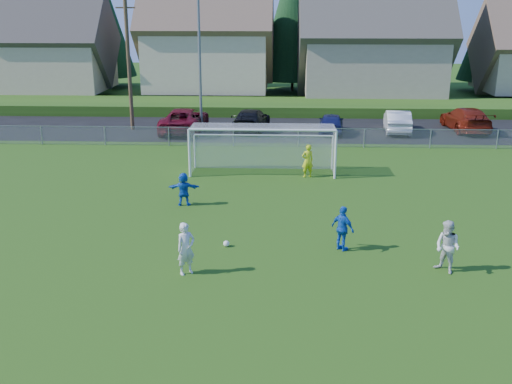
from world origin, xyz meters
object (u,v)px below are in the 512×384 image
goalkeeper (308,161)px  car_c (185,120)px  player_blue_a (343,228)px  car_e (331,123)px  soccer_ball (226,244)px  player_blue_b (184,189)px  car_d (251,120)px  car_f (397,121)px  soccer_goal (263,142)px  player_white_b (447,247)px  car_g (466,119)px  player_white_a (186,249)px

goalkeeper → car_c: 13.74m
player_blue_a → car_e: 20.75m
soccer_ball → player_blue_b: player_blue_b is taller
player_blue_b → car_d: 16.83m
soccer_ball → car_e: 21.26m
car_f → soccer_goal: (-8.88, -10.88, 0.87)m
player_white_b → soccer_goal: bearing=166.8°
car_g → car_c: bearing=1.1°
player_blue_a → car_c: 22.51m
car_d → car_g: bearing=-170.6°
player_blue_a → car_d: size_ratio=0.32×
player_white_b → car_c: 25.43m
player_blue_a → soccer_goal: size_ratio=0.22×
player_blue_a → car_f: bearing=-60.4°
player_white_a → player_blue_a: bearing=-15.9°
player_white_b → player_blue_a: (-3.18, 1.71, -0.06)m
player_white_b → car_c: (-12.05, 22.40, -0.05)m
goalkeeper → player_blue_a: bearing=75.7°
car_d → car_c: bearing=17.4°
car_c → car_f: bearing=-176.2°
player_blue_b → car_e: player_blue_b is taller
car_e → player_blue_b: bearing=69.7°
soccer_ball → player_white_b: size_ratio=0.13×
car_c → car_d: size_ratio=1.16×
player_white_b → soccer_goal: soccer_goal is taller
soccer_goal → goalkeeper: bearing=-19.7°
player_blue_a → car_g: bearing=-71.0°
car_c → soccer_goal: (5.72, -10.35, 0.81)m
goalkeeper → car_f: goalkeeper is taller
player_blue_b → car_g: car_g is taller
player_white_b → player_white_a: bearing=-127.7°
car_f → player_white_b: bearing=89.2°
player_blue_a → car_g: 24.35m
soccer_ball → soccer_goal: bearing=84.5°
player_white_b → player_blue_a: player_white_b is taller
player_blue_b → car_c: size_ratio=0.25×
car_d → soccer_goal: 11.23m
car_c → car_g: size_ratio=1.06×
car_c → car_d: bearing=-168.5°
player_white_b → car_d: bearing=157.0°
soccer_ball → car_c: 21.11m
car_d → car_f: car_f is taller
player_white_a → car_g: bearing=18.1°
soccer_ball → car_f: car_f is taller
player_blue_a → car_f: player_blue_a is taller
soccer_ball → player_blue_a: bearing=-1.9°
player_white_a → car_d: player_white_a is taller
player_white_a → player_white_b: 8.39m
car_e → car_g: (9.39, 1.21, 0.13)m
player_white_a → car_c: size_ratio=0.29×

